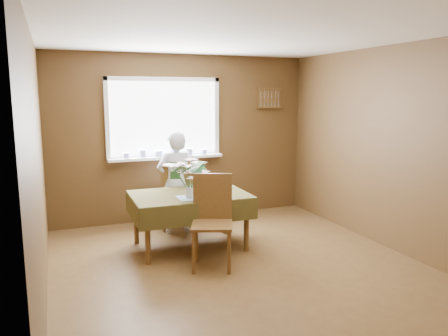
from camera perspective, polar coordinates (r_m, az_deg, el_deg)
name	(u,v)px	position (r m, az deg, el deg)	size (l,w,h in m)	color
floor	(242,269)	(4.95, 2.40, -13.09)	(4.50, 4.50, 0.00)	#52381C
ceiling	(244,35)	(4.60, 2.62, 16.98)	(4.50, 4.50, 0.00)	white
wall_back	(183,138)	(6.72, -5.33, 3.93)	(4.00, 4.00, 0.00)	brown
wall_front	(400,208)	(2.75, 21.98, -4.90)	(4.00, 4.00, 0.00)	brown
wall_left	(38,169)	(4.22, -23.14, -0.13)	(4.50, 4.50, 0.00)	brown
wall_right	(393,149)	(5.72, 21.16, 2.34)	(4.50, 4.50, 0.00)	brown
window_assembly	(165,132)	(6.58, -7.73, 4.64)	(1.72, 0.20, 1.22)	white
spoon_rack	(270,98)	(7.19, 5.97, 9.07)	(0.44, 0.05, 0.33)	brown
dining_table	(190,200)	(5.45, -4.51, -4.21)	(1.43, 0.98, 0.70)	brown
chair_far	(177,191)	(6.20, -6.13, -3.02)	(0.55, 0.55, 1.04)	brown
chair_near	(212,217)	(4.91, -1.54, -6.40)	(0.58, 0.58, 1.03)	brown
seated_woman	(176,183)	(6.05, -6.29, -1.91)	(0.52, 0.34, 1.41)	white
flower_bouquet	(189,174)	(5.19, -4.56, -0.85)	(0.50, 0.50, 0.43)	white
side_plate	(219,190)	(5.60, -0.63, -2.89)	(0.22, 0.22, 0.01)	white
table_knife	(207,195)	(5.32, -2.20, -3.53)	(0.02, 0.22, 0.00)	silver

